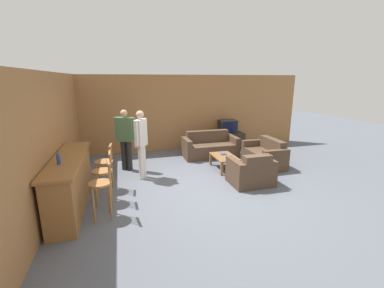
% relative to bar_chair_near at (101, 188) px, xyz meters
% --- Properties ---
extents(ground_plane, '(24.00, 24.00, 0.00)m').
position_rel_bar_chair_near_xyz_m(ground_plane, '(2.28, 0.71, -0.58)').
color(ground_plane, '#565B66').
extents(wall_back, '(9.40, 0.08, 2.60)m').
position_rel_bar_chair_near_xyz_m(wall_back, '(2.28, 4.29, 0.72)').
color(wall_back, '#9E6B3D').
rests_on(wall_back, ground_plane).
extents(wall_left, '(0.08, 8.58, 2.60)m').
position_rel_bar_chair_near_xyz_m(wall_left, '(-0.94, 2.00, 0.72)').
color(wall_left, '#9E6B3D').
rests_on(wall_left, ground_plane).
extents(bar_counter, '(0.55, 2.48, 1.02)m').
position_rel_bar_chair_near_xyz_m(bar_counter, '(-0.60, 0.63, -0.07)').
color(bar_counter, brown).
rests_on(bar_counter, ground_plane).
extents(bar_chair_near, '(0.44, 0.44, 1.05)m').
position_rel_bar_chair_near_xyz_m(bar_chair_near, '(0.00, 0.00, 0.00)').
color(bar_chair_near, '#996638').
rests_on(bar_chair_near, ground_plane).
extents(bar_chair_mid, '(0.40, 0.40, 1.05)m').
position_rel_bar_chair_near_xyz_m(bar_chair_mid, '(0.00, 0.63, 0.00)').
color(bar_chair_mid, '#996638').
rests_on(bar_chair_mid, ground_plane).
extents(bar_chair_far, '(0.43, 0.43, 1.05)m').
position_rel_bar_chair_near_xyz_m(bar_chair_far, '(0.00, 1.26, 0.00)').
color(bar_chair_far, '#996638').
rests_on(bar_chair_far, ground_plane).
extents(couch_far, '(1.73, 0.83, 0.81)m').
position_rel_bar_chair_near_xyz_m(couch_far, '(3.14, 3.12, -0.29)').
color(couch_far, '#4C3828').
rests_on(couch_far, ground_plane).
extents(armchair_near, '(0.97, 0.78, 0.79)m').
position_rel_bar_chair_near_xyz_m(armchair_near, '(3.32, 0.67, -0.28)').
color(armchair_near, '#4C3828').
rests_on(armchair_near, ground_plane).
extents(loveseat_right, '(0.76, 1.38, 0.78)m').
position_rel_bar_chair_near_xyz_m(loveseat_right, '(4.39, 1.85, -0.29)').
color(loveseat_right, '#4C3828').
rests_on(loveseat_right, ground_plane).
extents(coffee_table, '(0.58, 0.94, 0.38)m').
position_rel_bar_chair_near_xyz_m(coffee_table, '(3.12, 1.84, -0.26)').
color(coffee_table, brown).
rests_on(coffee_table, ground_plane).
extents(tv_unit, '(1.19, 0.56, 0.57)m').
position_rel_bar_chair_near_xyz_m(tv_unit, '(4.07, 3.87, -0.30)').
color(tv_unit, '#2D2319').
rests_on(tv_unit, ground_plane).
extents(tv, '(0.61, 0.43, 0.47)m').
position_rel_bar_chair_near_xyz_m(tv, '(4.07, 3.86, 0.22)').
color(tv, black).
rests_on(tv, tv_unit).
extents(bottle, '(0.07, 0.07, 0.25)m').
position_rel_bar_chair_near_xyz_m(bottle, '(-0.67, 0.23, 0.54)').
color(bottle, '#234293').
rests_on(bottle, bar_counter).
extents(book_on_table, '(0.17, 0.19, 0.03)m').
position_rel_bar_chair_near_xyz_m(book_on_table, '(3.15, 2.00, -0.19)').
color(book_on_table, navy).
rests_on(book_on_table, coffee_table).
extents(person_by_window, '(0.54, 0.40, 1.67)m').
position_rel_bar_chair_near_xyz_m(person_by_window, '(0.50, 2.51, 0.36)').
color(person_by_window, black).
rests_on(person_by_window, ground_plane).
extents(person_by_counter, '(0.34, 0.44, 1.72)m').
position_rel_bar_chair_near_xyz_m(person_by_counter, '(0.86, 1.77, 0.40)').
color(person_by_counter, silver).
rests_on(person_by_counter, ground_plane).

